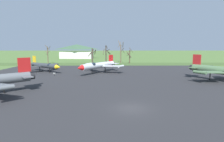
% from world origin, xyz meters
% --- Properties ---
extents(ground_plane, '(600.00, 600.00, 0.00)m').
position_xyz_m(ground_plane, '(0.00, 0.00, 0.00)').
color(ground_plane, '#4C6B33').
extents(asphalt_apron, '(74.00, 59.41, 0.05)m').
position_xyz_m(asphalt_apron, '(0.00, 17.82, 0.03)').
color(asphalt_apron, '#28282B').
rests_on(asphalt_apron, ground).
extents(grass_verge_strip, '(134.00, 12.00, 0.06)m').
position_xyz_m(grass_verge_strip, '(0.00, 53.53, 0.03)').
color(grass_verge_strip, '#3E5829').
rests_on(grass_verge_strip, ground).
extents(jet_fighter_front_right, '(12.17, 14.10, 4.86)m').
position_xyz_m(jet_fighter_front_right, '(-5.68, 28.17, 2.24)').
color(jet_fighter_front_right, silver).
rests_on(jet_fighter_front_right, ground).
extents(jet_fighter_rear_left, '(12.04, 10.96, 4.52)m').
position_xyz_m(jet_fighter_rear_left, '(-21.43, 30.69, 1.92)').
color(jet_fighter_rear_left, '#33383D').
rests_on(jet_fighter_rear_left, ground).
extents(info_placard_rear_left, '(0.56, 0.22, 0.92)m').
position_xyz_m(info_placard_rear_left, '(-16.46, 23.36, 0.57)').
color(info_placard_rear_left, black).
rests_on(info_placard_rear_left, ground).
extents(bare_tree_far_left, '(2.32, 2.44, 7.95)m').
position_xyz_m(bare_tree_far_left, '(-28.87, 54.95, 4.07)').
color(bare_tree_far_left, brown).
rests_on(bare_tree_far_left, ground).
extents(bare_tree_left_of_center, '(3.49, 2.79, 6.57)m').
position_xyz_m(bare_tree_left_of_center, '(-9.95, 54.42, 3.64)').
color(bare_tree_left_of_center, '#42382D').
rests_on(bare_tree_left_of_center, ground).
extents(bare_tree_center, '(3.37, 3.83, 8.12)m').
position_xyz_m(bare_tree_center, '(-4.20, 57.60, 4.24)').
color(bare_tree_center, '#42382D').
rests_on(bare_tree_center, ground).
extents(bare_tree_right_of_center, '(2.92, 3.03, 9.99)m').
position_xyz_m(bare_tree_right_of_center, '(2.35, 58.84, 5.10)').
color(bare_tree_right_of_center, brown).
rests_on(bare_tree_right_of_center, ground).
extents(bare_tree_far_right, '(3.02, 2.78, 6.95)m').
position_xyz_m(bare_tree_far_right, '(5.90, 56.11, 3.30)').
color(bare_tree_far_right, brown).
rests_on(bare_tree_far_right, ground).
extents(visitor_building, '(21.09, 10.90, 8.64)m').
position_xyz_m(visitor_building, '(-23.24, 90.70, 4.35)').
color(visitor_building, silver).
rests_on(visitor_building, ground).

